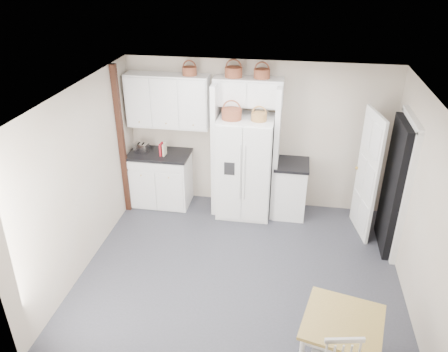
# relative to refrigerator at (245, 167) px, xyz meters

# --- Properties ---
(floor) EXTENTS (4.50, 4.50, 0.00)m
(floor) POSITION_rel_refrigerator_xyz_m (0.15, -1.62, -0.88)
(floor) COLOR #40414C
(floor) RESTS_ON ground
(ceiling) EXTENTS (4.50, 4.50, 0.00)m
(ceiling) POSITION_rel_refrigerator_xyz_m (0.15, -1.62, 1.72)
(ceiling) COLOR white
(ceiling) RESTS_ON wall_back
(wall_back) EXTENTS (4.50, 0.00, 4.50)m
(wall_back) POSITION_rel_refrigerator_xyz_m (0.15, 0.38, 0.42)
(wall_back) COLOR #B9A590
(wall_back) RESTS_ON floor
(wall_left) EXTENTS (0.00, 4.00, 4.00)m
(wall_left) POSITION_rel_refrigerator_xyz_m (-2.10, -1.62, 0.42)
(wall_left) COLOR #B9A590
(wall_left) RESTS_ON floor
(wall_right) EXTENTS (0.00, 4.00, 4.00)m
(wall_right) POSITION_rel_refrigerator_xyz_m (2.40, -1.62, 0.42)
(wall_right) COLOR #B9A590
(wall_right) RESTS_ON floor
(refrigerator) EXTENTS (0.91, 0.73, 1.75)m
(refrigerator) POSITION_rel_refrigerator_xyz_m (0.00, 0.00, 0.00)
(refrigerator) COLOR white
(refrigerator) RESTS_ON floor
(base_cab_left) EXTENTS (1.02, 0.65, 0.95)m
(base_cab_left) POSITION_rel_refrigerator_xyz_m (-1.52, 0.08, -0.40)
(base_cab_left) COLOR white
(base_cab_left) RESTS_ON floor
(base_cab_right) EXTENTS (0.53, 0.64, 0.94)m
(base_cab_right) POSITION_rel_refrigerator_xyz_m (0.78, 0.08, -0.41)
(base_cab_right) COLOR white
(base_cab_right) RESTS_ON floor
(dining_table) EXTENTS (0.97, 0.97, 0.68)m
(dining_table) POSITION_rel_refrigerator_xyz_m (1.43, -3.07, -0.54)
(dining_table) COLOR olive
(dining_table) RESTS_ON floor
(counter_left) EXTENTS (1.07, 0.69, 0.04)m
(counter_left) POSITION_rel_refrigerator_xyz_m (-1.52, 0.08, 0.09)
(counter_left) COLOR black
(counter_left) RESTS_ON base_cab_left
(counter_right) EXTENTS (0.57, 0.68, 0.04)m
(counter_right) POSITION_rel_refrigerator_xyz_m (0.78, 0.08, 0.08)
(counter_right) COLOR black
(counter_right) RESTS_ON base_cab_right
(toaster) EXTENTS (0.27, 0.19, 0.17)m
(toaster) POSITION_rel_refrigerator_xyz_m (-1.83, 0.04, 0.20)
(toaster) COLOR silver
(toaster) RESTS_ON counter_left
(cookbook_red) EXTENTS (0.04, 0.15, 0.22)m
(cookbook_red) POSITION_rel_refrigerator_xyz_m (-1.46, 0.00, 0.22)
(cookbook_red) COLOR #B01723
(cookbook_red) RESTS_ON counter_left
(cookbook_cream) EXTENTS (0.04, 0.14, 0.21)m
(cookbook_cream) POSITION_rel_refrigerator_xyz_m (-1.40, 0.00, 0.22)
(cookbook_cream) COLOR beige
(cookbook_cream) RESTS_ON counter_left
(basket_upper_c) EXTENTS (0.23, 0.23, 0.14)m
(basket_upper_c) POSITION_rel_refrigerator_xyz_m (-0.96, 0.21, 1.54)
(basket_upper_c) COLOR brown
(basket_upper_c) RESTS_ON upper_cabinet
(basket_bridge_a) EXTENTS (0.28, 0.28, 0.16)m
(basket_bridge_a) POSITION_rel_refrigerator_xyz_m (-0.24, 0.21, 1.55)
(basket_bridge_a) COLOR brown
(basket_bridge_a) RESTS_ON bridge_cabinet
(basket_bridge_b) EXTENTS (0.26, 0.26, 0.15)m
(basket_bridge_b) POSITION_rel_refrigerator_xyz_m (0.21, 0.21, 1.55)
(basket_bridge_b) COLOR brown
(basket_bridge_b) RESTS_ON bridge_cabinet
(basket_fridge_a) EXTENTS (0.32, 0.32, 0.17)m
(basket_fridge_a) POSITION_rel_refrigerator_xyz_m (-0.22, -0.10, 0.96)
(basket_fridge_a) COLOR brown
(basket_fridge_a) RESTS_ON refrigerator
(basket_fridge_b) EXTENTS (0.25, 0.25, 0.13)m
(basket_fridge_b) POSITION_rel_refrigerator_xyz_m (0.21, -0.10, 0.94)
(basket_fridge_b) COLOR brown
(basket_fridge_b) RESTS_ON refrigerator
(upper_cabinet) EXTENTS (1.40, 0.34, 0.90)m
(upper_cabinet) POSITION_rel_refrigerator_xyz_m (-1.35, 0.21, 1.02)
(upper_cabinet) COLOR white
(upper_cabinet) RESTS_ON wall_back
(bridge_cabinet) EXTENTS (1.12, 0.34, 0.45)m
(bridge_cabinet) POSITION_rel_refrigerator_xyz_m (0.00, 0.21, 1.25)
(bridge_cabinet) COLOR white
(bridge_cabinet) RESTS_ON wall_back
(fridge_panel_left) EXTENTS (0.08, 0.60, 2.30)m
(fridge_panel_left) POSITION_rel_refrigerator_xyz_m (-0.51, 0.08, 0.27)
(fridge_panel_left) COLOR white
(fridge_panel_left) RESTS_ON floor
(fridge_panel_right) EXTENTS (0.08, 0.60, 2.30)m
(fridge_panel_right) POSITION_rel_refrigerator_xyz_m (0.51, 0.08, 0.27)
(fridge_panel_right) COLOR white
(fridge_panel_right) RESTS_ON floor
(trim_post) EXTENTS (0.09, 0.09, 2.60)m
(trim_post) POSITION_rel_refrigerator_xyz_m (-2.05, -0.27, 0.42)
(trim_post) COLOR black
(trim_post) RESTS_ON floor
(doorway_void) EXTENTS (0.18, 0.85, 2.05)m
(doorway_void) POSITION_rel_refrigerator_xyz_m (2.31, -0.62, 0.15)
(doorway_void) COLOR black
(doorway_void) RESTS_ON floor
(door_slab) EXTENTS (0.21, 0.79, 2.05)m
(door_slab) POSITION_rel_refrigerator_xyz_m (1.95, -0.28, 0.15)
(door_slab) COLOR white
(door_slab) RESTS_ON floor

